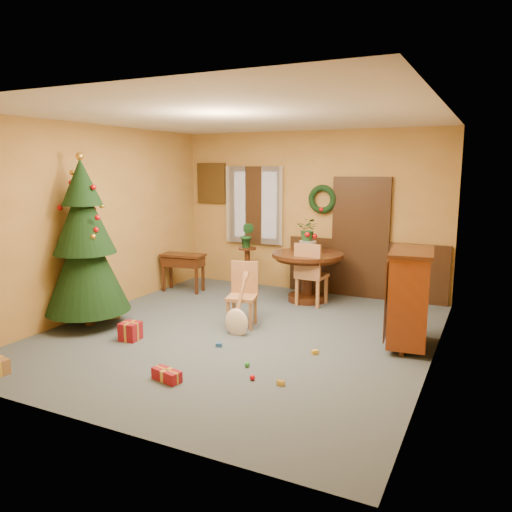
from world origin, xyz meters
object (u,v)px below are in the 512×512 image
Objects in this scene: writing_desk at (183,263)px; chair_near at (243,292)px; sideboard at (410,295)px; christmas_tree at (85,246)px; dining_table at (307,268)px.

chair_near is at bearing -34.08° from writing_desk.
christmas_tree is at bearing -165.42° from sideboard.
chair_near is 0.37× the size of christmas_tree.
dining_table is 1.31× the size of chair_near.
chair_near is (-0.37, -1.65, -0.09)m from dining_table.
writing_desk is at bearing 145.92° from chair_near.
sideboard is (4.20, -1.15, 0.14)m from writing_desk.
dining_table is at bearing 47.83° from christmas_tree.
sideboard is (4.30, 1.12, -0.50)m from christmas_tree.
christmas_tree is 2.98× the size of writing_desk.
writing_desk is (0.10, 2.27, -0.64)m from christmas_tree.
christmas_tree reaches higher than writing_desk.
sideboard reaches higher than dining_table.
christmas_tree reaches higher than dining_table.
sideboard is at bearing -38.26° from dining_table.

